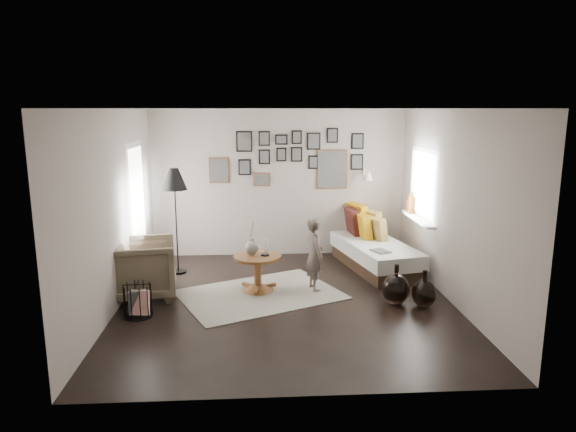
{
  "coord_description": "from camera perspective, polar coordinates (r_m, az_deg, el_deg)",
  "views": [
    {
      "loc": [
        -0.4,
        -6.67,
        2.59
      ],
      "look_at": [
        0.05,
        0.5,
        1.1
      ],
      "focal_mm": 32.0,
      "sensor_mm": 36.0,
      "label": 1
    }
  ],
  "objects": [
    {
      "name": "child",
      "position": [
        7.45,
        2.96,
        -4.26
      ],
      "size": [
        0.35,
        0.45,
        1.08
      ],
      "primitive_type": "imported",
      "rotation": [
        0.0,
        0.0,
        1.83
      ],
      "color": "brown",
      "rests_on": "ground"
    },
    {
      "name": "daybed",
      "position": [
        8.71,
        9.54,
        -3.67
      ],
      "size": [
        1.25,
        2.12,
        0.97
      ],
      "rotation": [
        0.0,
        0.0,
        0.22
      ],
      "color": "black",
      "rests_on": "ground"
    },
    {
      "name": "wall_back",
      "position": [
        9.17,
        -1.05,
        3.62
      ],
      "size": [
        4.5,
        0.0,
        4.5
      ],
      "primitive_type": "plane",
      "rotation": [
        1.57,
        0.0,
        0.0
      ],
      "color": "#A0948C",
      "rests_on": "ground"
    },
    {
      "name": "floor_lamp",
      "position": [
        8.25,
        -12.51,
        3.59
      ],
      "size": [
        0.4,
        0.4,
        1.7
      ],
      "rotation": [
        0.0,
        0.0,
        -0.35
      ],
      "color": "black",
      "rests_on": "ground"
    },
    {
      "name": "door_left",
      "position": [
        8.23,
        -16.4,
        0.44
      ],
      "size": [
        0.0,
        2.14,
        2.14
      ],
      "color": "white",
      "rests_on": "wall_left"
    },
    {
      "name": "ground",
      "position": [
        7.17,
        -0.15,
        -9.47
      ],
      "size": [
        4.8,
        4.8,
        0.0
      ],
      "primitive_type": "plane",
      "color": "black",
      "rests_on": "ground"
    },
    {
      "name": "demijohn_small",
      "position": [
        7.15,
        14.87,
        -8.3
      ],
      "size": [
        0.33,
        0.33,
        0.51
      ],
      "color": "black",
      "rests_on": "ground"
    },
    {
      "name": "wall_right",
      "position": [
        7.29,
        17.78,
        0.96
      ],
      "size": [
        0.0,
        4.8,
        4.8
      ],
      "primitive_type": "plane",
      "rotation": [
        1.57,
        0.0,
        -1.57
      ],
      "color": "#A0948C",
      "rests_on": "ground"
    },
    {
      "name": "window_right",
      "position": [
        8.58,
        13.96,
        0.22
      ],
      "size": [
        0.15,
        1.32,
        1.3
      ],
      "color": "white",
      "rests_on": "wall_right"
    },
    {
      "name": "candles",
      "position": [
        7.36,
        -2.56,
        -3.47
      ],
      "size": [
        0.12,
        0.12,
        0.25
      ],
      "color": "black",
      "rests_on": "pedestal_table"
    },
    {
      "name": "armchair",
      "position": [
        7.5,
        -15.83,
        -5.62
      ],
      "size": [
        1.04,
        1.02,
        0.83
      ],
      "primitive_type": "imported",
      "rotation": [
        0.0,
        0.0,
        1.74
      ],
      "color": "brown",
      "rests_on": "ground"
    },
    {
      "name": "gallery_wall",
      "position": [
        9.12,
        0.76,
        6.38
      ],
      "size": [
        2.74,
        0.03,
        1.08
      ],
      "color": "brown",
      "rests_on": "wall_back"
    },
    {
      "name": "vase",
      "position": [
        7.38,
        -4.04,
        -3.25
      ],
      "size": [
        0.2,
        0.2,
        0.49
      ],
      "color": "black",
      "rests_on": "pedestal_table"
    },
    {
      "name": "demijohn_large",
      "position": [
        7.15,
        11.89,
        -7.95
      ],
      "size": [
        0.37,
        0.37,
        0.56
      ],
      "color": "black",
      "rests_on": "ground"
    },
    {
      "name": "wall_sconce",
      "position": [
        9.09,
        8.86,
        4.44
      ],
      "size": [
        0.18,
        0.36,
        0.16
      ],
      "color": "white",
      "rests_on": "wall_back"
    },
    {
      "name": "wall_left",
      "position": [
        7.04,
        -18.75,
        0.54
      ],
      "size": [
        0.0,
        4.8,
        4.8
      ],
      "primitive_type": "plane",
      "rotation": [
        1.57,
        0.0,
        1.57
      ],
      "color": "#A0948C",
      "rests_on": "ground"
    },
    {
      "name": "rug",
      "position": [
        7.42,
        -3.13,
        -8.69
      ],
      "size": [
        2.59,
        2.27,
        0.01
      ],
      "primitive_type": "cube",
      "rotation": [
        0.0,
        0.0,
        0.43
      ],
      "color": "silver",
      "rests_on": "ground"
    },
    {
      "name": "wall_front",
      "position": [
        4.48,
        1.67,
        -5.01
      ],
      "size": [
        4.5,
        0.0,
        4.5
      ],
      "primitive_type": "plane",
      "rotation": [
        -1.57,
        0.0,
        0.0
      ],
      "color": "#A0948C",
      "rests_on": "ground"
    },
    {
      "name": "ceiling",
      "position": [
        6.68,
        -0.17,
        11.8
      ],
      "size": [
        4.8,
        4.8,
        0.0
      ],
      "primitive_type": "plane",
      "rotation": [
        3.14,
        0.0,
        0.0
      ],
      "color": "white",
      "rests_on": "wall_back"
    },
    {
      "name": "armchair_cushion",
      "position": [
        7.52,
        -15.68,
        -5.02
      ],
      "size": [
        0.42,
        0.43,
        0.17
      ],
      "primitive_type": "cube",
      "rotation": [
        -0.21,
        0.0,
        0.14
      ],
      "color": "white",
      "rests_on": "armchair"
    },
    {
      "name": "pedestal_table",
      "position": [
        7.48,
        -3.38,
        -6.54
      ],
      "size": [
        0.69,
        0.69,
        0.54
      ],
      "rotation": [
        0.0,
        0.0,
        0.14
      ],
      "color": "brown",
      "rests_on": "ground"
    },
    {
      "name": "magazine_basket",
      "position": [
        6.88,
        -16.34,
        -9.03
      ],
      "size": [
        0.36,
        0.36,
        0.43
      ],
      "rotation": [
        0.0,
        0.0,
        0.07
      ],
      "color": "black",
      "rests_on": "ground"
    },
    {
      "name": "magazine_on_daybed",
      "position": [
        8.05,
        10.24,
        -3.86
      ],
      "size": [
        0.32,
        0.36,
        0.02
      ],
      "primitive_type": "cube",
      "rotation": [
        0.0,
        0.0,
        0.39
      ],
      "color": "black",
      "rests_on": "daybed"
    }
  ]
}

